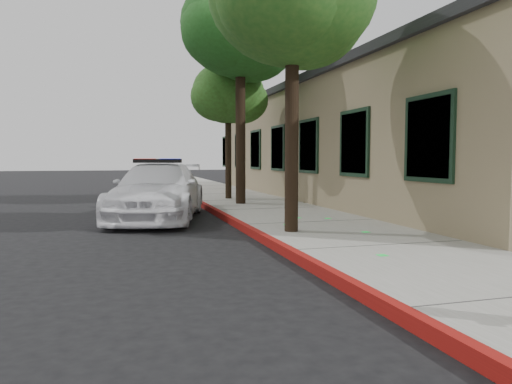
% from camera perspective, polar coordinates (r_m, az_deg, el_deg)
% --- Properties ---
extents(ground, '(120.00, 120.00, 0.00)m').
position_cam_1_polar(ground, '(7.48, 3.96, -8.05)').
color(ground, black).
rests_on(ground, ground).
extents(sidewalk, '(3.20, 60.00, 0.15)m').
position_cam_1_polar(sidewalk, '(10.79, 6.52, -3.93)').
color(sidewalk, gray).
rests_on(sidewalk, ground).
extents(red_curb, '(0.14, 60.00, 0.16)m').
position_cam_1_polar(red_curb, '(10.30, -1.44, -4.26)').
color(red_curb, maroon).
rests_on(red_curb, ground).
extents(clapboard_building, '(7.30, 20.89, 4.24)m').
position_cam_1_polar(clapboard_building, '(18.35, 14.15, 5.65)').
color(clapboard_building, '#8D7C5C').
rests_on(clapboard_building, ground).
extents(police_car, '(3.20, 5.32, 1.56)m').
position_cam_1_polar(police_car, '(12.52, -11.61, 0.10)').
color(police_car, white).
rests_on(police_car, ground).
extents(street_tree_near, '(3.22, 3.29, 5.90)m').
position_cam_1_polar(street_tree_near, '(9.72, 4.45, 21.91)').
color(street_tree_near, black).
rests_on(street_tree_near, sidewalk).
extents(street_tree_mid, '(3.80, 3.75, 7.06)m').
position_cam_1_polar(street_tree_mid, '(15.57, -1.89, 18.55)').
color(street_tree_mid, black).
rests_on(street_tree_mid, sidewalk).
extents(street_tree_far, '(2.78, 2.54, 4.80)m').
position_cam_1_polar(street_tree_far, '(17.11, -3.26, 11.39)').
color(street_tree_far, black).
rests_on(street_tree_far, sidewalk).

